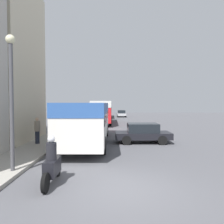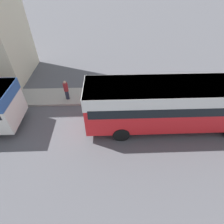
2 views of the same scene
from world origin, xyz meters
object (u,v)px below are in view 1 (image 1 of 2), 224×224
pedestrian_near_curb (72,121)px  pedestrian_walking_away (37,130)px  bus_lead (89,117)px  bus_third_in_line (104,108)px  car_far_curb (143,133)px  car_crossing (122,113)px  bus_following (103,109)px  motorcycle_behind_lead (52,165)px

pedestrian_near_curb → pedestrian_walking_away: (-0.66, -8.82, 0.09)m
bus_lead → pedestrian_walking_away: size_ratio=6.31×
bus_third_in_line → pedestrian_walking_away: bus_third_in_line is taller
car_far_curb → pedestrian_near_curb: (-6.53, 7.68, 0.22)m
car_crossing → pedestrian_walking_away: 32.08m
bus_lead → bus_third_in_line: size_ratio=1.00×
bus_following → car_crossing: size_ratio=2.71×
bus_following → pedestrian_near_curb: 7.84m
bus_lead → bus_following: (0.32, 15.11, 0.16)m
motorcycle_behind_lead → car_far_curb: size_ratio=0.57×
motorcycle_behind_lead → car_far_curb: motorcycle_behind_lead is taller
car_far_curb → pedestrian_walking_away: size_ratio=2.26×
pedestrian_near_curb → pedestrian_walking_away: bearing=-94.3°
bus_following → pedestrian_walking_away: 16.43m
motorcycle_behind_lead → pedestrian_walking_away: size_ratio=1.29×
bus_lead → pedestrian_near_curb: (-2.67, 7.95, -0.92)m
bus_lead → car_crossing: 30.67m
bus_third_in_line → car_crossing: bus_third_in_line is taller
bus_third_in_line → bus_following: bearing=-88.9°
bus_third_in_line → pedestrian_near_curb: (-2.73, -20.53, -0.92)m
bus_lead → pedestrian_near_curb: bus_lead is taller
bus_third_in_line → car_far_curb: size_ratio=2.79×
bus_third_in_line → pedestrian_walking_away: size_ratio=6.31×
bus_following → car_far_curb: bearing=-76.6°
car_crossing → pedestrian_walking_away: bearing=-102.5°
bus_following → pedestrian_walking_away: size_ratio=6.24×
car_crossing → motorcycle_behind_lead: bearing=-96.1°
car_crossing → car_far_curb: size_ratio=1.02×
bus_lead → car_crossing: bearing=83.2°
bus_lead → car_far_curb: size_ratio=2.79×
bus_following → motorcycle_behind_lead: bus_following is taller
car_far_curb → pedestrian_walking_away: pedestrian_walking_away is taller
bus_third_in_line → car_far_curb: 28.48m
bus_third_in_line → motorcycle_behind_lead: bus_third_in_line is taller
bus_third_in_line → pedestrian_near_curb: size_ratio=6.99×
car_far_curb → pedestrian_near_curb: pedestrian_near_curb is taller
motorcycle_behind_lead → pedestrian_walking_away: bearing=112.6°
bus_third_in_line → pedestrian_near_curb: 20.73m
bus_following → car_crossing: 15.73m
bus_following → bus_third_in_line: bearing=91.1°
pedestrian_walking_away → bus_lead: bearing=14.7°
bus_following → pedestrian_walking_away: bus_following is taller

